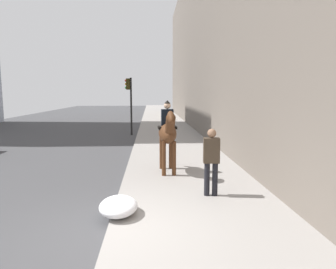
# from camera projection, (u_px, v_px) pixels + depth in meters

# --- Properties ---
(sidewalk_slab) EXTENTS (120.00, 3.97, 0.12)m
(sidewalk_slab) POSITION_uv_depth(u_px,v_px,m) (211.00, 231.00, 5.91)
(sidewalk_slab) COLOR gray
(sidewalk_slab) RESTS_ON ground
(mounted_horse_near) EXTENTS (2.15, 0.63, 2.34)m
(mounted_horse_near) POSITION_uv_depth(u_px,v_px,m) (168.00, 132.00, 9.89)
(mounted_horse_near) COLOR #4C2B16
(mounted_horse_near) RESTS_ON sidewalk_slab
(pedestrian_greeting) EXTENTS (0.30, 0.43, 1.70)m
(pedestrian_greeting) POSITION_uv_depth(u_px,v_px,m) (211.00, 158.00, 7.67)
(pedestrian_greeting) COLOR black
(pedestrian_greeting) RESTS_ON sidewalk_slab
(traffic_light_near_curb) EXTENTS (0.20, 0.44, 3.65)m
(traffic_light_near_curb) POSITION_uv_depth(u_px,v_px,m) (130.00, 97.00, 19.55)
(traffic_light_near_curb) COLOR black
(traffic_light_near_curb) RESTS_ON ground
(snow_pile_near) EXTENTS (1.06, 0.81, 0.37)m
(snow_pile_near) POSITION_uv_depth(u_px,v_px,m) (118.00, 206.00, 6.55)
(snow_pile_near) COLOR white
(snow_pile_near) RESTS_ON sidewalk_slab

